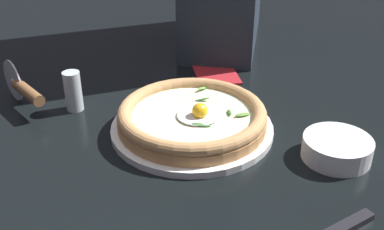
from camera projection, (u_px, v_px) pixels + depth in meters
The scene contains 7 objects.
ground_plane at pixel (175, 129), 0.84m from camera, with size 2.40×2.40×0.03m, color black.
pizza_plate at pixel (192, 128), 0.80m from camera, with size 0.28×0.28×0.01m, color white.
pizza at pixel (192, 116), 0.79m from camera, with size 0.26×0.26×0.05m.
side_bowl at pixel (336, 150), 0.72m from camera, with size 0.11×0.11×0.04m, color white.
pizza_cutter at pixel (23, 88), 0.86m from camera, with size 0.15×0.08×0.08m.
folded_napkin at pixel (215, 71), 1.02m from camera, with size 0.14×0.09×0.01m, color #A41E25.
pepper_shaker at pixel (73, 91), 0.86m from camera, with size 0.03×0.03×0.08m, color silver.
Camera 1 is at (-0.32, 0.65, 0.42)m, focal length 43.36 mm.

